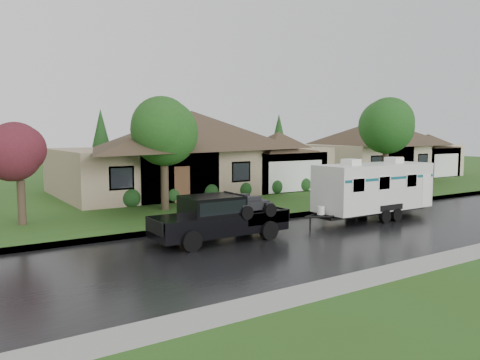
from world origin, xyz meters
TOP-DOWN VIEW (x-y plane):
  - ground at (0.00, 0.00)m, footprint 140.00×140.00m
  - road at (0.00, -2.00)m, footprint 140.00×8.00m
  - curb at (0.00, 2.25)m, footprint 140.00×0.50m
  - lawn at (0.00, 15.00)m, footprint 140.00×26.00m
  - house_main at (2.29, 13.84)m, footprint 19.44×10.80m
  - house_neighbor at (22.27, 14.34)m, footprint 15.12×9.72m
  - tree_left_green at (-3.19, 7.06)m, footprint 3.65×3.65m
  - tree_red at (-10.16, 6.70)m, footprint 2.70×2.70m
  - tree_right_green at (13.60, 6.58)m, footprint 3.85×3.85m
  - shrub_row at (2.00, 9.30)m, footprint 13.60×1.00m
  - pickup_truck at (-4.25, -0.23)m, footprint 5.37×2.04m
  - travel_trailer at (4.55, -0.23)m, footprint 6.62×2.33m

SIDE VIEW (x-z plane):
  - ground at x=0.00m, z-range 0.00..0.00m
  - road at x=0.00m, z-range 0.00..0.01m
  - curb at x=0.00m, z-range 0.00..0.15m
  - lawn at x=0.00m, z-range 0.00..0.15m
  - shrub_row at x=2.00m, z-range 0.15..1.15m
  - pickup_truck at x=-4.25m, z-range 0.06..1.85m
  - travel_trailer at x=4.55m, z-range 0.09..3.06m
  - tree_red at x=-10.16m, z-range 1.01..5.47m
  - house_neighbor at x=22.27m, z-range 0.10..6.55m
  - house_main at x=2.29m, z-range 0.14..7.04m
  - tree_left_green at x=-3.19m, z-range 1.32..7.36m
  - tree_right_green at x=13.60m, z-range 1.38..7.76m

